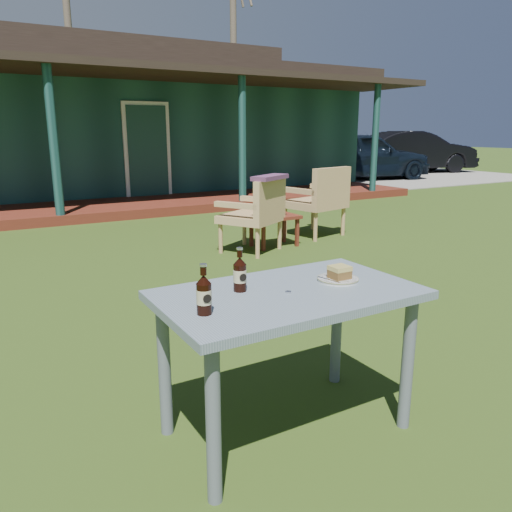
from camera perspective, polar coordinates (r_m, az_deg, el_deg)
ground at (r=3.91m, az=-9.71°, el=-7.68°), size 80.00×80.00×0.00m
pavilion at (r=12.87m, az=-25.41°, el=13.54°), size 15.80×8.30×3.45m
gravel_strip at (r=16.78m, az=14.53°, el=8.77°), size 9.00×6.00×0.02m
tree_mid at (r=22.57m, az=-20.51°, el=21.70°), size 0.28×0.28×9.50m
tree_right at (r=23.42m, az=-2.60°, el=24.07°), size 0.28×0.28×11.00m
car_near at (r=15.62m, az=11.89°, el=11.17°), size 4.46×2.41×1.44m
car_far at (r=18.81m, az=17.51°, el=11.27°), size 4.62×2.61×1.44m
cafe_table at (r=2.34m, az=3.71°, el=-6.33°), size 1.20×0.70×0.72m
plate at (r=2.49m, az=9.34°, el=-2.61°), size 0.20×0.20×0.01m
cake_slice at (r=2.47m, az=9.53°, el=-1.81°), size 0.09×0.09×0.06m
fork at (r=2.44m, az=8.31°, el=-2.72°), size 0.04×0.14×0.00m
cola_bottle_near at (r=2.28m, az=-1.86°, el=-2.05°), size 0.06×0.06×0.21m
cola_bottle_far at (r=2.00m, az=-5.97°, el=-4.37°), size 0.06×0.06×0.21m
bottle_cap at (r=2.28m, az=3.71°, el=-4.14°), size 0.03×0.03×0.01m
armchair_left at (r=6.01m, az=0.09°, el=5.13°), size 0.88×0.86×0.89m
armchair_right at (r=6.98m, az=7.34°, el=6.62°), size 0.85×0.81×0.96m
floral_throw at (r=5.87m, az=1.63°, el=8.98°), size 0.60×0.46×0.05m
side_table at (r=6.34m, az=2.11°, el=4.14°), size 0.60×0.40×0.40m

